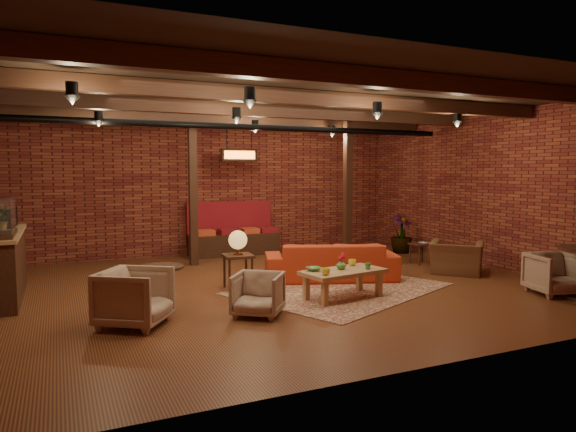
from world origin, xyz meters
name	(u,v)px	position (x,y,z in m)	size (l,w,h in m)	color
floor	(266,288)	(0.00, 0.00, 0.00)	(10.00, 10.00, 0.00)	#3E1D0F
ceiling	(265,97)	(0.00, 0.00, 3.20)	(10.00, 8.00, 0.02)	black
wall_back	(203,187)	(0.00, 4.00, 1.60)	(10.00, 0.02, 3.20)	maroon
wall_front	(418,211)	(0.00, -4.00, 1.60)	(10.00, 0.02, 3.20)	maroon
wall_right	(488,190)	(5.00, 0.00, 1.60)	(0.02, 8.00, 3.20)	maroon
ceiling_beams	(265,105)	(0.00, 0.00, 3.08)	(9.80, 6.40, 0.22)	black
ceiling_pipe	(235,127)	(0.00, 1.60, 2.85)	(0.12, 0.12, 9.60)	black
post_left	(193,190)	(-0.60, 2.60, 1.60)	(0.16, 0.16, 3.20)	black
post_right	(348,188)	(2.80, 2.00, 1.60)	(0.16, 0.16, 3.20)	black
plant_counter	(3,220)	(-4.00, 1.20, 1.22)	(0.35, 0.39, 0.30)	#337F33
banquette	(234,234)	(0.60, 3.55, 0.50)	(2.10, 0.70, 1.00)	maroon
service_sign	(239,155)	(0.60, 3.10, 2.35)	(0.86, 0.06, 0.30)	orange
ceiling_spotlights	(265,118)	(0.00, 0.00, 2.86)	(6.40, 4.40, 0.28)	black
rug	(340,289)	(1.10, -0.61, 0.01)	(3.31, 2.53, 0.01)	maroon
sofa	(331,261)	(1.32, 0.11, 0.35)	(2.37, 0.93, 0.69)	#AF3018
coffee_table	(342,273)	(0.81, -1.18, 0.40)	(1.40, 0.86, 0.70)	#926544
side_table_lamp	(238,245)	(-0.46, 0.10, 0.76)	(0.51, 0.51, 0.99)	black
round_table_left	(161,281)	(-1.91, -0.82, 0.45)	(0.63, 0.63, 0.66)	black
armchair_a	(135,295)	(-2.34, -1.34, 0.41)	(0.79, 0.74, 0.82)	#C6B299
armchair_b	(258,292)	(-0.73, -1.54, 0.33)	(0.64, 0.60, 0.66)	#C6B299
armchair_right	(457,252)	(3.82, -0.41, 0.42)	(0.96, 0.62, 0.84)	brown
side_table_book	(421,245)	(3.85, 0.71, 0.42)	(0.41, 0.41, 0.47)	black
armchair_far	(555,272)	(4.05, -2.38, 0.37)	(0.72, 0.67, 0.74)	#C6B299
plant_tall	(402,195)	(4.40, 2.12, 1.40)	(1.57, 1.57, 2.80)	#4C7F4C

